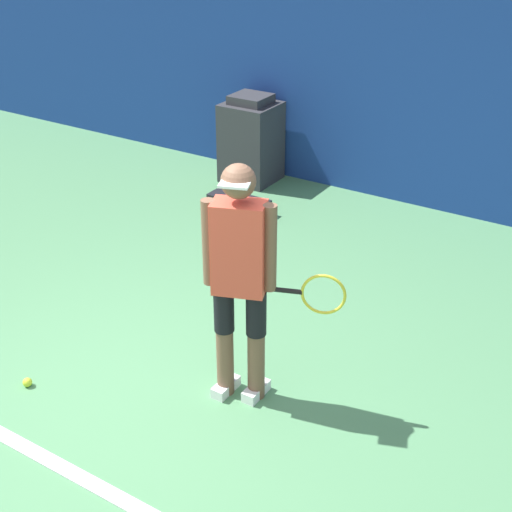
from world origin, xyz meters
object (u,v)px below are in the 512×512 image
Objects in this scene: tennis_player at (241,275)px; tennis_ball at (27,382)px; covered_chair at (251,140)px; equipment_bag at (239,205)px.

tennis_ball is at bearing -171.50° from tennis_player.
tennis_ball is at bearing -79.56° from covered_chair.
covered_chair reaches higher than equipment_bag.
tennis_player is 25.42× the size of tennis_ball.
tennis_ball is 0.07× the size of covered_chair.
tennis_player is 1.81m from tennis_ball.
covered_chair is at bearing 101.09° from tennis_player.
covered_chair reaches higher than tennis_ball.
tennis_player reaches higher than tennis_ball.
covered_chair is at bearing 100.44° from tennis_ball.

